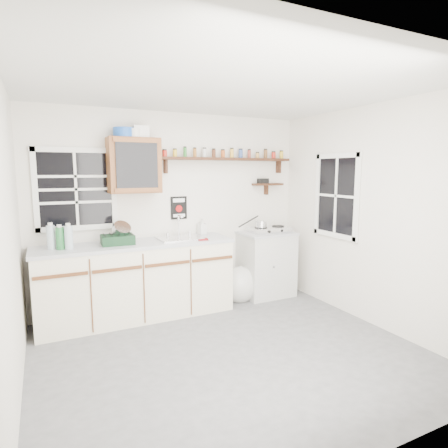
# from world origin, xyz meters

# --- Properties ---
(room) EXTENTS (3.64, 3.24, 2.54)m
(room) POSITION_xyz_m (0.00, 0.00, 1.25)
(room) COLOR #525255
(room) RESTS_ON ground
(main_cabinet) EXTENTS (2.31, 0.63, 0.92)m
(main_cabinet) POSITION_xyz_m (-0.58, 1.30, 0.46)
(main_cabinet) COLOR beige
(main_cabinet) RESTS_ON floor
(right_cabinet) EXTENTS (0.73, 0.57, 0.91)m
(right_cabinet) POSITION_xyz_m (1.25, 1.32, 0.46)
(right_cabinet) COLOR #B6B6AF
(right_cabinet) RESTS_ON floor
(sink) EXTENTS (0.52, 0.44, 0.29)m
(sink) POSITION_xyz_m (-0.05, 1.30, 0.93)
(sink) COLOR silver
(sink) RESTS_ON main_cabinet
(upper_cabinet) EXTENTS (0.60, 0.32, 0.65)m
(upper_cabinet) POSITION_xyz_m (-0.55, 1.44, 1.82)
(upper_cabinet) COLOR brown
(upper_cabinet) RESTS_ON wall_back
(upper_cabinet_clutter) EXTENTS (0.41, 0.24, 0.14)m
(upper_cabinet_clutter) POSITION_xyz_m (-0.58, 1.44, 2.21)
(upper_cabinet_clutter) COLOR #1B4FB2
(upper_cabinet_clutter) RESTS_ON upper_cabinet
(spice_shelf) EXTENTS (1.91, 0.18, 0.34)m
(spice_shelf) POSITION_xyz_m (0.73, 1.51, 1.93)
(spice_shelf) COLOR #311A0D
(spice_shelf) RESTS_ON wall_back
(secondary_shelf) EXTENTS (0.45, 0.16, 0.24)m
(secondary_shelf) POSITION_xyz_m (1.36, 1.52, 1.58)
(secondary_shelf) COLOR #311A0D
(secondary_shelf) RESTS_ON wall_back
(warning_sign) EXTENTS (0.22, 0.02, 0.30)m
(warning_sign) POSITION_xyz_m (0.05, 1.59, 1.28)
(warning_sign) COLOR black
(warning_sign) RESTS_ON wall_back
(window_back) EXTENTS (0.93, 0.03, 0.98)m
(window_back) POSITION_xyz_m (-1.20, 1.59, 1.55)
(window_back) COLOR black
(window_back) RESTS_ON wall_back
(window_right) EXTENTS (0.03, 0.78, 1.08)m
(window_right) POSITION_xyz_m (1.79, 0.55, 1.45)
(window_right) COLOR black
(window_right) RESTS_ON wall_back
(water_bottles) EXTENTS (0.26, 0.16, 0.29)m
(water_bottles) POSITION_xyz_m (-1.41, 1.28, 1.05)
(water_bottles) COLOR #AABDC8
(water_bottles) RESTS_ON main_cabinet
(dish_rack) EXTENTS (0.37, 0.28, 0.27)m
(dish_rack) POSITION_xyz_m (-0.79, 1.30, 1.01)
(dish_rack) COLOR black
(dish_rack) RESTS_ON main_cabinet
(soap_bottle) EXTENTS (0.11, 0.11, 0.21)m
(soap_bottle) POSITION_xyz_m (0.35, 1.52, 1.03)
(soap_bottle) COLOR white
(soap_bottle) RESTS_ON main_cabinet
(rag) EXTENTS (0.14, 0.13, 0.02)m
(rag) POSITION_xyz_m (0.19, 1.11, 0.93)
(rag) COLOR maroon
(rag) RESTS_ON main_cabinet
(hotplate) EXTENTS (0.58, 0.33, 0.08)m
(hotplate) POSITION_xyz_m (1.28, 1.30, 0.95)
(hotplate) COLOR silver
(hotplate) RESTS_ON right_cabinet
(saucepan) EXTENTS (0.39, 0.17, 0.17)m
(saucepan) POSITION_xyz_m (1.14, 1.31, 1.03)
(saucepan) COLOR silver
(saucepan) RESTS_ON hotplate
(trash_bag) EXTENTS (0.45, 0.41, 0.52)m
(trash_bag) POSITION_xyz_m (0.80, 1.28, 0.22)
(trash_bag) COLOR silver
(trash_bag) RESTS_ON floor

